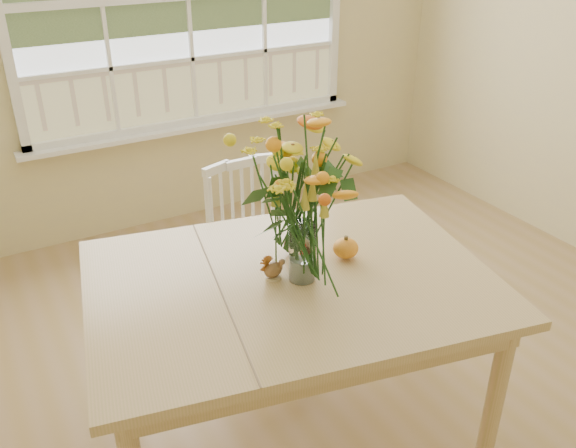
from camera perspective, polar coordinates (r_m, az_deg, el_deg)
floor at (r=3.06m, az=8.78°, el=-15.36°), size 4.00×4.50×0.01m
wall_back at (r=4.27m, az=-9.35°, el=17.71°), size 4.00×0.02×2.70m
dining_table at (r=2.37m, az=0.24°, el=-6.89°), size 1.70×1.36×0.81m
windsor_chair at (r=3.16m, az=-3.38°, el=-1.69°), size 0.44×0.42×0.92m
flower_vase at (r=2.15m, az=1.42°, el=2.62°), size 0.48×0.48×0.57m
pumpkin at (r=2.44m, az=5.41°, el=-2.35°), size 0.10×0.10×0.08m
turkey_figurine at (r=2.30m, az=-1.41°, el=-4.29°), size 0.08×0.07×0.10m
dark_gourd at (r=2.45m, az=0.58°, el=-2.04°), size 0.12×0.08×0.08m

